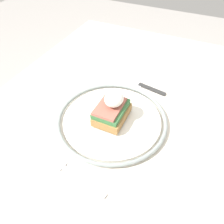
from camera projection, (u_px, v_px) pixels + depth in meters
The scene contains 6 objects.
ground_plane at pixel (121, 222), 1.13m from camera, with size 6.00×6.00×0.00m, color #9E9993.
dining_table at pixel (128, 146), 0.66m from camera, with size 1.06×0.83×0.77m.
plate at pixel (112, 119), 0.58m from camera, with size 0.29×0.29×0.02m.
sandwich at pixel (112, 109), 0.55m from camera, with size 0.13×0.07×0.08m.
fork at pixel (74, 175), 0.47m from camera, with size 0.04×0.15×0.00m.
knife at pixel (140, 85), 0.69m from camera, with size 0.05×0.21×0.01m.
Camera 1 is at (-0.38, -0.12, 1.20)m, focal length 35.00 mm.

